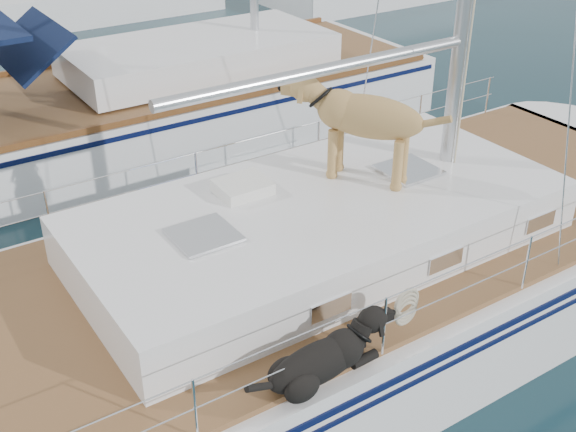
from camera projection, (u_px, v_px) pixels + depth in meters
ground at (261, 360)px, 8.08m from camera, size 120.00×120.00×0.00m
main_sailboat at (268, 307)px, 7.79m from camera, size 12.00×3.82×14.01m
neighbor_sailboat at (149, 108)px, 13.15m from camera, size 11.00×3.50×13.30m
bg_boat_center at (94, 0)px, 21.41m from camera, size 7.20×3.00×11.65m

